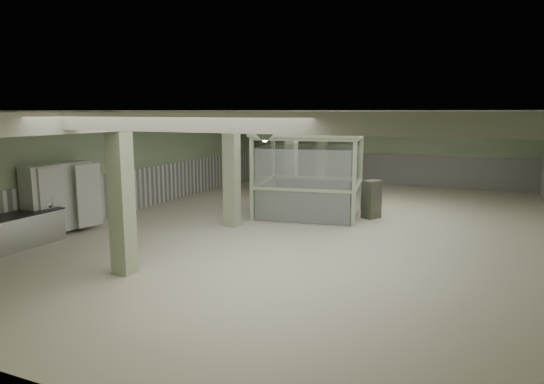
% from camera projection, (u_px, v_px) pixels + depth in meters
% --- Properties ---
extents(floor, '(20.00, 20.00, 0.00)m').
position_uv_depth(floor, '(317.00, 227.00, 15.27)').
color(floor, beige).
rests_on(floor, ground).
extents(ceiling, '(14.00, 20.00, 0.02)m').
position_uv_depth(ceiling, '(319.00, 111.00, 14.68)').
color(ceiling, white).
rests_on(ceiling, wall_back).
extents(wall_back, '(14.00, 0.02, 3.60)m').
position_uv_depth(wall_back, '(383.00, 148.00, 23.98)').
color(wall_back, '#A3BD97').
rests_on(wall_back, floor).
extents(wall_front, '(14.00, 0.02, 3.60)m').
position_uv_depth(wall_front, '(58.00, 259.00, 5.96)').
color(wall_front, '#A3BD97').
rests_on(wall_front, floor).
extents(wall_left, '(0.02, 20.00, 3.60)m').
position_uv_depth(wall_left, '(137.00, 161.00, 17.79)').
color(wall_left, '#A3BD97').
rests_on(wall_left, floor).
extents(wainscot_left, '(0.05, 19.90, 1.50)m').
position_uv_depth(wainscot_left, '(139.00, 189.00, 17.95)').
color(wainscot_left, white).
rests_on(wainscot_left, floor).
extents(wainscot_back, '(13.90, 0.05, 1.50)m').
position_uv_depth(wainscot_back, '(382.00, 169.00, 24.13)').
color(wainscot_back, white).
rests_on(wainscot_back, floor).
extents(girder, '(0.45, 19.90, 0.40)m').
position_uv_depth(girder, '(246.00, 118.00, 15.72)').
color(girder, beige).
rests_on(girder, ceiling).
extents(beam_a, '(13.90, 0.35, 0.32)m').
position_uv_depth(beam_a, '(173.00, 122.00, 7.95)').
color(beam_a, beige).
rests_on(beam_a, ceiling).
extents(beam_b, '(13.90, 0.35, 0.32)m').
position_uv_depth(beam_b, '(243.00, 119.00, 10.20)').
color(beam_b, beige).
rests_on(beam_b, ceiling).
extents(beam_c, '(13.90, 0.35, 0.32)m').
position_uv_depth(beam_c, '(288.00, 118.00, 12.45)').
color(beam_c, beige).
rests_on(beam_c, ceiling).
extents(beam_d, '(13.90, 0.35, 0.32)m').
position_uv_depth(beam_d, '(319.00, 117.00, 14.70)').
color(beam_d, beige).
rests_on(beam_d, ceiling).
extents(beam_e, '(13.90, 0.35, 0.32)m').
position_uv_depth(beam_e, '(342.00, 116.00, 16.96)').
color(beam_e, beige).
rests_on(beam_e, ceiling).
extents(beam_f, '(13.90, 0.35, 0.32)m').
position_uv_depth(beam_f, '(359.00, 116.00, 19.21)').
color(beam_f, beige).
rests_on(beam_f, ceiling).
extents(beam_g, '(13.90, 0.35, 0.32)m').
position_uv_depth(beam_g, '(373.00, 115.00, 21.46)').
color(beam_g, beige).
rests_on(beam_g, ceiling).
extents(column_a, '(0.42, 0.42, 3.60)m').
position_uv_depth(column_a, '(121.00, 194.00, 10.57)').
color(column_a, '#A2B18E').
rests_on(column_a, floor).
extents(column_b, '(0.42, 0.42, 3.60)m').
position_uv_depth(column_b, '(232.00, 169.00, 15.08)').
color(column_b, '#A2B18E').
rests_on(column_b, floor).
extents(column_c, '(0.42, 0.42, 3.60)m').
position_uv_depth(column_c, '(291.00, 156.00, 19.58)').
color(column_c, '#A2B18E').
rests_on(column_c, floor).
extents(column_d, '(0.42, 0.42, 3.60)m').
position_uv_depth(column_d, '(322.00, 149.00, 23.18)').
color(column_d, '#A2B18E').
rests_on(column_d, floor).
extents(pendant_front, '(0.44, 0.44, 0.22)m').
position_uv_depth(pendant_front, '(265.00, 138.00, 10.06)').
color(pendant_front, '#2D3B2C').
rests_on(pendant_front, ceiling).
extents(pendant_mid, '(0.44, 0.44, 0.22)m').
position_uv_depth(pendant_mid, '(339.00, 129.00, 15.02)').
color(pendant_mid, '#2D3B2C').
rests_on(pendant_mid, ceiling).
extents(pendant_back, '(0.44, 0.44, 0.22)m').
position_uv_depth(pendant_back, '(374.00, 125.00, 19.52)').
color(pendant_back, '#2D3B2C').
rests_on(pendant_back, ceiling).
extents(pitcher_near, '(0.22, 0.24, 0.25)m').
position_uv_depth(pitcher_near, '(49.00, 204.00, 13.54)').
color(pitcher_near, '#A8A9AC').
rests_on(pitcher_near, prep_counter).
extents(walkin_cooler, '(0.80, 2.17, 1.99)m').
position_uv_depth(walkin_cooler, '(59.00, 201.00, 14.18)').
color(walkin_cooler, silver).
rests_on(walkin_cooler, floor).
extents(guard_booth, '(4.03, 3.57, 2.89)m').
position_uv_depth(guard_booth, '(309.00, 160.00, 16.70)').
color(guard_booth, '#AEC49C').
rests_on(guard_booth, floor).
extents(filing_cabinet, '(0.63, 0.72, 1.29)m').
position_uv_depth(filing_cabinet, '(372.00, 199.00, 16.40)').
color(filing_cabinet, '#545749').
rests_on(filing_cabinet, floor).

